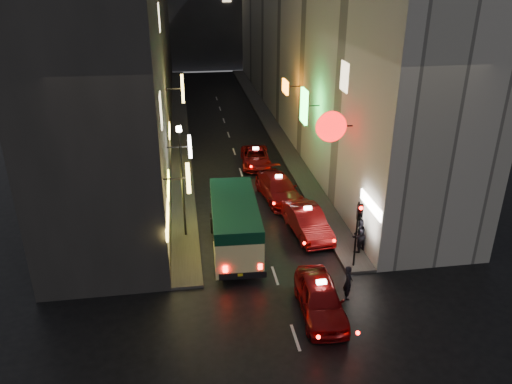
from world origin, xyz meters
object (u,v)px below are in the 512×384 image
minibus (235,220)px  lamp_post (182,175)px  pedestrian_crossing (348,280)px  taxi_near (321,296)px  traffic_light (359,221)px

minibus → lamp_post: bearing=144.2°
minibus → pedestrian_crossing: (4.56, -4.89, -0.85)m
minibus → taxi_near: minibus is taller
pedestrian_crossing → lamp_post: (-7.11, 6.72, 2.78)m
traffic_light → taxi_near: bearing=-130.3°
pedestrian_crossing → lamp_post: bearing=55.3°
minibus → taxi_near: bearing=-62.2°
pedestrian_crossing → taxi_near: bearing=128.9°
taxi_near → lamp_post: lamp_post is taller
pedestrian_crossing → traffic_light: 3.01m
pedestrian_crossing → lamp_post: lamp_post is taller
minibus → traffic_light: (5.65, -2.69, 0.90)m
traffic_light → lamp_post: lamp_post is taller
taxi_near → lamp_post: bearing=126.3°
taxi_near → pedestrian_crossing: size_ratio=3.01×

